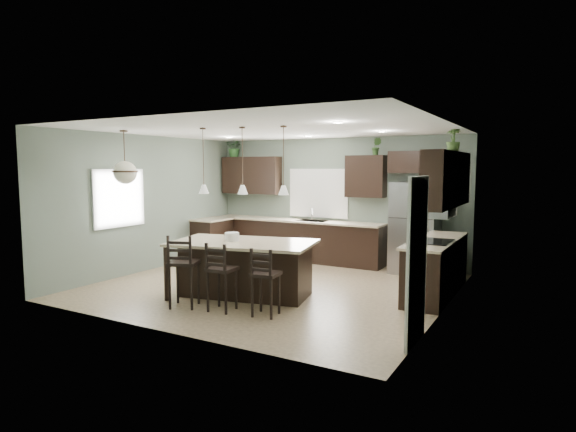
% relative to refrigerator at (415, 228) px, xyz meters
% --- Properties ---
extents(ground, '(6.00, 6.00, 0.00)m').
position_rel_refrigerator_xyz_m(ground, '(-1.94, -2.37, -0.93)').
color(ground, '#9E8466').
rests_on(ground, ground).
extents(pantry_door, '(0.04, 0.82, 2.04)m').
position_rel_refrigerator_xyz_m(pantry_door, '(1.04, -3.92, 0.09)').
color(pantry_door, white).
rests_on(pantry_door, ground).
extents(window_back, '(1.35, 0.02, 1.00)m').
position_rel_refrigerator_xyz_m(window_back, '(-2.34, 0.36, 0.62)').
color(window_back, white).
rests_on(window_back, room_shell).
extents(window_left, '(0.02, 1.10, 1.00)m').
position_rel_refrigerator_xyz_m(window_left, '(-4.92, -3.17, 0.62)').
color(window_left, white).
rests_on(window_left, room_shell).
extents(left_return_cabs, '(0.60, 0.90, 0.90)m').
position_rel_refrigerator_xyz_m(left_return_cabs, '(-4.64, -0.67, -0.48)').
color(left_return_cabs, black).
rests_on(left_return_cabs, ground).
extents(left_return_countertop, '(0.66, 0.96, 0.04)m').
position_rel_refrigerator_xyz_m(left_return_countertop, '(-4.62, -0.67, -0.01)').
color(left_return_countertop, beige).
rests_on(left_return_countertop, left_return_cabs).
extents(back_lower_cabs, '(4.20, 0.60, 0.90)m').
position_rel_refrigerator_xyz_m(back_lower_cabs, '(-2.79, 0.08, -0.48)').
color(back_lower_cabs, black).
rests_on(back_lower_cabs, ground).
extents(back_countertop, '(4.20, 0.66, 0.04)m').
position_rel_refrigerator_xyz_m(back_countertop, '(-2.79, 0.06, -0.01)').
color(back_countertop, beige).
rests_on(back_countertop, back_lower_cabs).
extents(sink_inset, '(0.70, 0.45, 0.01)m').
position_rel_refrigerator_xyz_m(sink_inset, '(-2.34, 0.06, 0.01)').
color(sink_inset, gray).
rests_on(sink_inset, back_countertop).
extents(faucet, '(0.02, 0.02, 0.28)m').
position_rel_refrigerator_xyz_m(faucet, '(-2.34, 0.03, 0.16)').
color(faucet, silver).
rests_on(faucet, back_countertop).
extents(back_upper_left, '(1.55, 0.34, 0.90)m').
position_rel_refrigerator_xyz_m(back_upper_left, '(-4.09, 0.21, 1.02)').
color(back_upper_left, black).
rests_on(back_upper_left, room_shell).
extents(back_upper_right, '(0.85, 0.34, 0.90)m').
position_rel_refrigerator_xyz_m(back_upper_right, '(-1.14, 0.21, 1.02)').
color(back_upper_right, black).
rests_on(back_upper_right, room_shell).
extents(fridge_header, '(1.05, 0.34, 0.45)m').
position_rel_refrigerator_xyz_m(fridge_header, '(-0.09, 0.21, 1.32)').
color(fridge_header, black).
rests_on(fridge_header, room_shell).
extents(right_lower_cabs, '(0.60, 2.35, 0.90)m').
position_rel_refrigerator_xyz_m(right_lower_cabs, '(0.76, -1.50, -0.48)').
color(right_lower_cabs, black).
rests_on(right_lower_cabs, ground).
extents(right_countertop, '(0.66, 2.35, 0.04)m').
position_rel_refrigerator_xyz_m(right_countertop, '(0.74, -1.50, -0.01)').
color(right_countertop, beige).
rests_on(right_countertop, right_lower_cabs).
extents(cooktop, '(0.58, 0.75, 0.02)m').
position_rel_refrigerator_xyz_m(cooktop, '(0.74, -1.77, 0.02)').
color(cooktop, black).
rests_on(cooktop, right_countertop).
extents(wall_oven_front, '(0.01, 0.72, 0.60)m').
position_rel_refrigerator_xyz_m(wall_oven_front, '(0.46, -1.77, -0.48)').
color(wall_oven_front, gray).
rests_on(wall_oven_front, right_lower_cabs).
extents(right_upper_cabs, '(0.34, 2.35, 0.90)m').
position_rel_refrigerator_xyz_m(right_upper_cabs, '(0.89, -1.50, 1.02)').
color(right_upper_cabs, black).
rests_on(right_upper_cabs, room_shell).
extents(microwave, '(0.40, 0.75, 0.40)m').
position_rel_refrigerator_xyz_m(microwave, '(0.84, -1.77, 0.62)').
color(microwave, gray).
rests_on(microwave, right_upper_cabs).
extents(refrigerator, '(0.90, 0.74, 1.85)m').
position_rel_refrigerator_xyz_m(refrigerator, '(0.00, 0.00, 0.00)').
color(refrigerator, gray).
rests_on(refrigerator, ground).
extents(kitchen_island, '(2.55, 1.79, 0.92)m').
position_rel_refrigerator_xyz_m(kitchen_island, '(-2.01, -3.18, -0.46)').
color(kitchen_island, black).
rests_on(kitchen_island, ground).
extents(serving_dish, '(0.24, 0.24, 0.14)m').
position_rel_refrigerator_xyz_m(serving_dish, '(-2.21, -3.22, 0.07)').
color(serving_dish, silver).
rests_on(serving_dish, kitchen_island).
extents(bar_stool_left, '(0.55, 0.55, 1.13)m').
position_rel_refrigerator_xyz_m(bar_stool_left, '(-2.46, -4.13, -0.36)').
color(bar_stool_left, black).
rests_on(bar_stool_left, ground).
extents(bar_stool_center, '(0.42, 0.42, 1.04)m').
position_rel_refrigerator_xyz_m(bar_stool_center, '(-1.83, -4.00, -0.40)').
color(bar_stool_center, black).
rests_on(bar_stool_center, ground).
extents(bar_stool_right, '(0.42, 0.42, 1.01)m').
position_rel_refrigerator_xyz_m(bar_stool_right, '(-1.13, -3.89, -0.42)').
color(bar_stool_right, black).
rests_on(bar_stool_right, ground).
extents(pendant_left, '(0.17, 0.17, 1.10)m').
position_rel_refrigerator_xyz_m(pendant_left, '(-2.70, -3.33, 1.32)').
color(pendant_left, white).
rests_on(pendant_left, room_shell).
extents(pendant_center, '(0.17, 0.17, 1.10)m').
position_rel_refrigerator_xyz_m(pendant_center, '(-2.01, -3.18, 1.32)').
color(pendant_center, white).
rests_on(pendant_center, room_shell).
extents(pendant_right, '(0.17, 0.17, 1.10)m').
position_rel_refrigerator_xyz_m(pendant_right, '(-1.33, -3.03, 1.32)').
color(pendant_right, silver).
rests_on(pendant_right, room_shell).
extents(chandelier, '(0.45, 0.45, 0.95)m').
position_rel_refrigerator_xyz_m(chandelier, '(-4.27, -3.58, 1.40)').
color(chandelier, beige).
rests_on(chandelier, room_shell).
extents(plant_back_left, '(0.53, 0.49, 0.48)m').
position_rel_refrigerator_xyz_m(plant_back_left, '(-4.56, 0.18, 1.71)').
color(plant_back_left, '#295525').
rests_on(plant_back_left, back_upper_left).
extents(plant_back_right, '(0.21, 0.17, 0.36)m').
position_rel_refrigerator_xyz_m(plant_back_right, '(-0.90, 0.18, 1.66)').
color(plant_back_right, '#2E5023').
rests_on(plant_back_right, back_upper_right).
extents(plant_right_wall, '(0.28, 0.28, 0.44)m').
position_rel_refrigerator_xyz_m(plant_right_wall, '(0.86, -0.93, 1.69)').
color(plant_right_wall, '#3B5B27').
rests_on(plant_right_wall, right_upper_cabs).
extents(room_shell, '(6.00, 6.00, 6.00)m').
position_rel_refrigerator_xyz_m(room_shell, '(-1.94, -2.37, 0.77)').
color(room_shell, slate).
rests_on(room_shell, ground).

